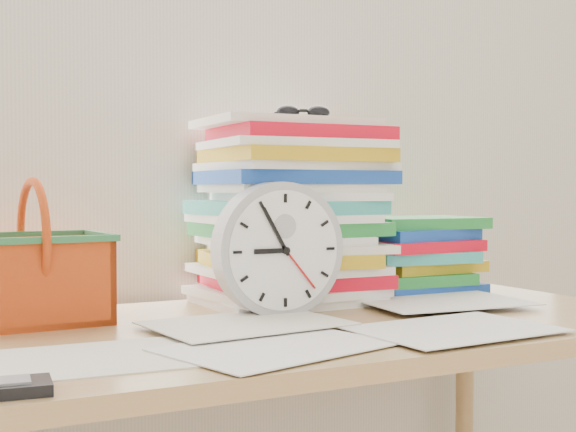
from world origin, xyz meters
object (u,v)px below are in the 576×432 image
clock (278,249)px  basket (33,252)px  desk (289,363)px  book_stack (417,255)px  paper_stack (290,211)px

clock → basket: size_ratio=0.99×
basket → desk: bearing=-27.7°
desk → book_stack: 0.51m
desk → book_stack: book_stack is taller
desk → book_stack: bearing=25.6°
clock → desk: bearing=-97.1°
clock → paper_stack: bearing=55.7°
basket → clock: bearing=-20.2°
paper_stack → basket: bearing=-177.1°
paper_stack → clock: 0.20m
paper_stack → book_stack: size_ratio=1.33×
clock → basket: same height
desk → paper_stack: size_ratio=3.71×
clock → book_stack: (0.43, 0.15, -0.04)m
desk → book_stack: size_ratio=4.92×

